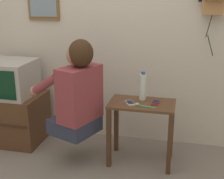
# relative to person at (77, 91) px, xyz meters

# --- Properties ---
(wall_back) EXTENTS (6.80, 0.05, 2.55)m
(wall_back) POSITION_rel_person_xyz_m (0.08, 0.65, 0.58)
(wall_back) COLOR beige
(wall_back) RESTS_ON ground_plane
(side_table) EXTENTS (0.59, 0.36, 0.59)m
(side_table) POSITION_rel_person_xyz_m (0.55, 0.15, -0.25)
(side_table) COLOR #51331E
(side_table) RESTS_ON ground_plane
(person) EXTENTS (0.64, 0.57, 0.86)m
(person) POSITION_rel_person_xyz_m (0.00, 0.00, 0.00)
(person) COLOR #2D3347
(person) RESTS_ON ground_plane
(tv_stand) EXTENTS (0.56, 0.52, 0.51)m
(tv_stand) POSITION_rel_person_xyz_m (-0.80, 0.29, -0.44)
(tv_stand) COLOR #51331E
(tv_stand) RESTS_ON ground_plane
(television) EXTENTS (0.48, 0.47, 0.36)m
(television) POSITION_rel_person_xyz_m (-0.83, 0.28, -0.01)
(television) COLOR #ADA89E
(television) RESTS_ON tv_stand
(cell_phone_held) EXTENTS (0.11, 0.14, 0.01)m
(cell_phone_held) POSITION_rel_person_xyz_m (0.45, 0.10, -0.11)
(cell_phone_held) COLOR silver
(cell_phone_held) RESTS_ON side_table
(cell_phone_spare) EXTENTS (0.07, 0.13, 0.01)m
(cell_phone_spare) POSITION_rel_person_xyz_m (0.67, 0.17, -0.11)
(cell_phone_spare) COLOR maroon
(cell_phone_spare) RESTS_ON side_table
(water_bottle) EXTENTS (0.06, 0.06, 0.26)m
(water_bottle) POSITION_rel_person_xyz_m (0.55, 0.23, 0.01)
(water_bottle) COLOR silver
(water_bottle) RESTS_ON side_table
(toothbrush) EXTENTS (0.18, 0.05, 0.02)m
(toothbrush) POSITION_rel_person_xyz_m (0.59, 0.05, -0.11)
(toothbrush) COLOR #4CBF66
(toothbrush) RESTS_ON side_table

